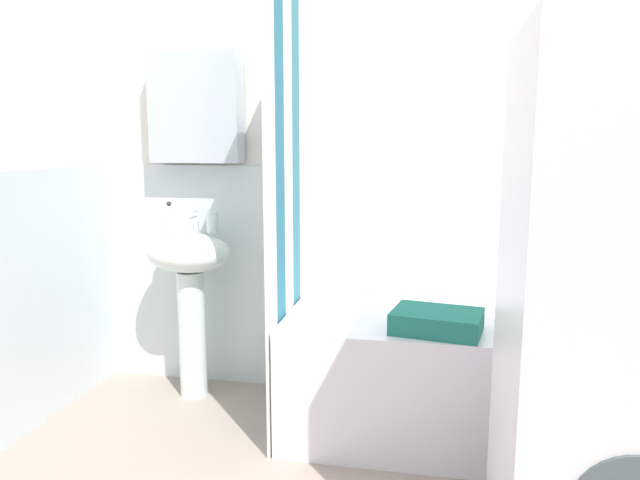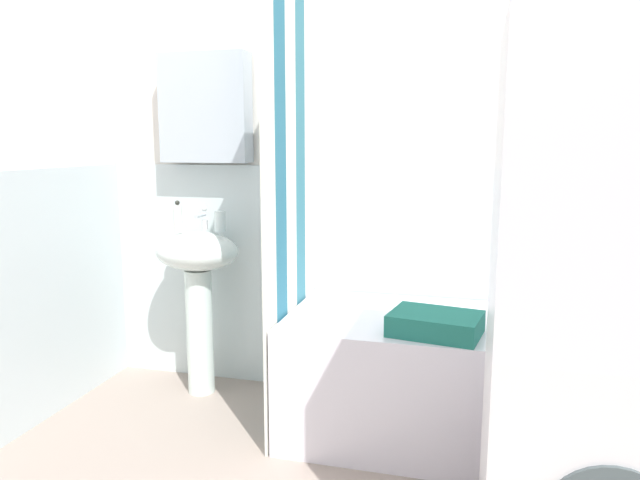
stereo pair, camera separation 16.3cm
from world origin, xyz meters
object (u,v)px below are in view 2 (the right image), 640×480
at_px(soap_dispenser, 178,218).
at_px(shampoo_bottle, 542,286).
at_px(toothbrush_cup, 220,221).
at_px(towel_folded, 435,324).
at_px(bathtub, 448,380).
at_px(sink, 198,276).
at_px(lotion_bottle, 565,291).
at_px(washer_dryer_stack, 597,332).
at_px(body_wash_bottle, 591,294).

height_order(soap_dispenser, shampoo_bottle, soap_dispenser).
bearing_deg(toothbrush_cup, towel_folded, -21.19).
bearing_deg(bathtub, sink, 172.28).
relative_size(bathtub, lotion_bottle, 7.23).
bearing_deg(shampoo_bottle, toothbrush_cup, -177.28).
height_order(bathtub, lotion_bottle, lotion_bottle).
height_order(lotion_bottle, washer_dryer_stack, washer_dryer_stack).
distance_m(shampoo_bottle, towel_folded, 0.69).
distance_m(body_wash_bottle, lotion_bottle, 0.11).
xyz_separation_m(soap_dispenser, bathtub, (1.38, -0.14, -0.66)).
xyz_separation_m(bathtub, lotion_bottle, (0.50, 0.29, 0.37)).
bearing_deg(toothbrush_cup, body_wash_bottle, 1.95).
xyz_separation_m(soap_dispenser, shampoo_bottle, (1.78, 0.16, -0.28)).
relative_size(soap_dispenser, body_wash_bottle, 0.93).
height_order(toothbrush_cup, lotion_bottle, toothbrush_cup).
xyz_separation_m(sink, bathtub, (1.29, -0.18, -0.36)).
distance_m(bathtub, washer_dryer_stack, 1.11).
bearing_deg(bathtub, shampoo_bottle, 37.15).
bearing_deg(lotion_bottle, soap_dispenser, -175.50).
height_order(towel_folded, washer_dryer_stack, washer_dryer_stack).
distance_m(soap_dispenser, bathtub, 1.54).
bearing_deg(sink, shampoo_bottle, 4.41).
bearing_deg(body_wash_bottle, lotion_bottle, 179.72).
distance_m(lotion_bottle, towel_folded, 0.75).
distance_m(toothbrush_cup, lotion_bottle, 1.71).
bearing_deg(washer_dryer_stack, bathtub, 115.66).
xyz_separation_m(soap_dispenser, toothbrush_cup, (0.19, 0.09, -0.02)).
xyz_separation_m(lotion_bottle, towel_folded, (-0.55, -0.50, -0.05)).
relative_size(towel_folded, washer_dryer_stack, 0.22).
height_order(body_wash_bottle, shampoo_bottle, shampoo_bottle).
bearing_deg(toothbrush_cup, bathtub, -11.00).
relative_size(lotion_bottle, towel_folded, 0.56).
xyz_separation_m(body_wash_bottle, washer_dryer_stack, (-0.19, -1.17, 0.18)).
bearing_deg(body_wash_bottle, bathtub, -154.63).
xyz_separation_m(soap_dispenser, lotion_bottle, (1.88, 0.15, -0.29)).
distance_m(bathtub, lotion_bottle, 0.69).
bearing_deg(shampoo_bottle, soap_dispenser, -174.81).
relative_size(bathtub, towel_folded, 4.03).
distance_m(bathtub, towel_folded, 0.39).
height_order(toothbrush_cup, towel_folded, toothbrush_cup).
height_order(bathtub, towel_folded, towel_folded).
height_order(bathtub, body_wash_bottle, body_wash_bottle).
distance_m(towel_folded, washer_dryer_stack, 0.84).
relative_size(sink, bathtub, 0.61).
height_order(sink, washer_dryer_stack, washer_dryer_stack).
height_order(lotion_bottle, towel_folded, lotion_bottle).
distance_m(lotion_bottle, shampoo_bottle, 0.10).
relative_size(lotion_bottle, shampoo_bottle, 0.88).
distance_m(sink, toothbrush_cup, 0.31).
height_order(lotion_bottle, shampoo_bottle, shampoo_bottle).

